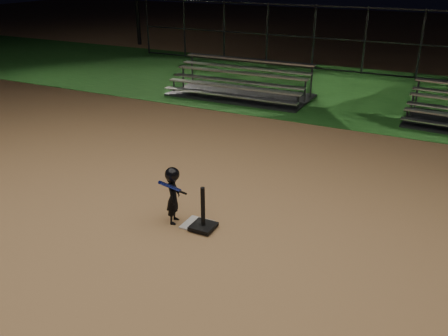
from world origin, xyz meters
TOP-DOWN VIEW (x-y plane):
  - ground at (0.00, 0.00)m, footprint 80.00×80.00m
  - grass_strip at (0.00, 10.00)m, footprint 60.00×8.00m
  - home_plate at (0.00, 0.00)m, footprint 0.45×0.45m
  - batting_tee at (0.15, -0.07)m, footprint 0.38×0.38m
  - child_batter at (-0.40, -0.07)m, footprint 0.38×0.62m
  - bleacher_left at (-2.82, 7.80)m, footprint 4.49×2.21m
  - backstop_fence at (0.00, 13.00)m, footprint 20.08×0.08m

SIDE VIEW (x-z plane):
  - ground at x=0.00m, z-range 0.00..0.00m
  - grass_strip at x=0.00m, z-range 0.00..0.01m
  - home_plate at x=0.00m, z-range 0.00..0.02m
  - batting_tee at x=0.15m, z-range -0.21..0.52m
  - bleacher_left at x=-2.82m, z-range -0.32..0.78m
  - child_batter at x=-0.40m, z-range 0.03..1.03m
  - backstop_fence at x=0.00m, z-range 0.00..2.50m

